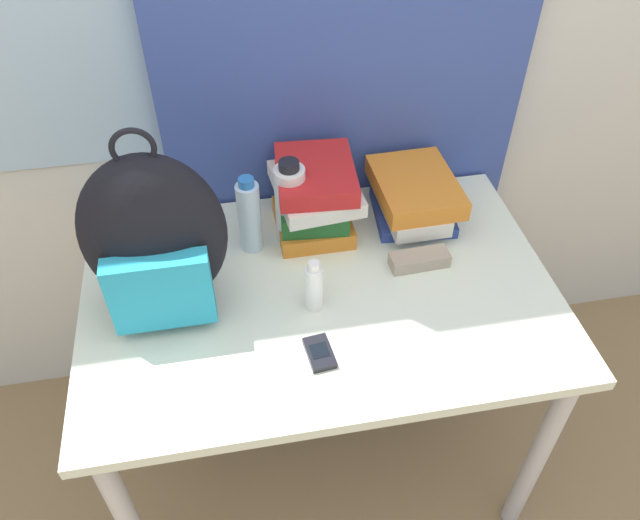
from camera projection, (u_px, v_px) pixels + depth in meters
wall_back at (284, 13)px, 1.52m from camera, size 6.00×0.06×2.50m
curtain_blue at (348, 18)px, 1.50m from camera, size 0.98×0.04×2.50m
desk at (320, 315)px, 1.60m from camera, size 1.16×0.77×0.75m
backpack at (155, 241)px, 1.36m from camera, size 0.32×0.19×0.48m
book_stack_left at (314, 196)px, 1.63m from camera, size 0.23×0.27×0.20m
book_stack_center at (413, 197)px, 1.69m from camera, size 0.22×0.28×0.13m
water_bottle at (250, 216)px, 1.57m from camera, size 0.06×0.06×0.22m
sports_bottle at (290, 204)px, 1.59m from camera, size 0.08×0.08×0.24m
sunscreen_bottle at (314, 287)px, 1.45m from camera, size 0.04×0.04×0.14m
cell_phone at (319, 353)px, 1.38m from camera, size 0.06×0.10×0.02m
sunglasses_case at (419, 260)px, 1.58m from camera, size 0.15×0.06×0.04m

